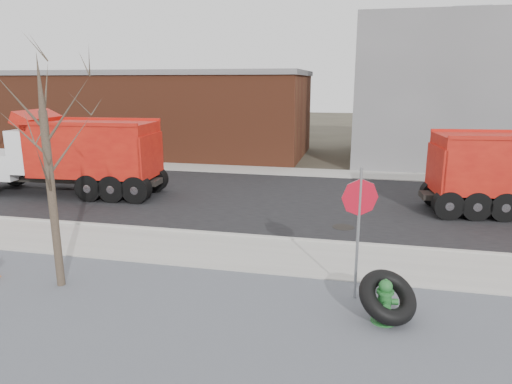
% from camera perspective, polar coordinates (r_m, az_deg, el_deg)
% --- Properties ---
extents(ground, '(120.00, 120.00, 0.00)m').
position_cam_1_polar(ground, '(12.46, -3.74, -8.01)').
color(ground, '#383328').
rests_on(ground, ground).
extents(gravel_verge, '(60.00, 5.00, 0.03)m').
position_cam_1_polar(gravel_verge, '(9.47, -9.88, -15.48)').
color(gravel_verge, gray).
rests_on(gravel_verge, ground).
extents(sidewalk, '(60.00, 2.50, 0.06)m').
position_cam_1_polar(sidewalk, '(12.67, -3.42, -7.48)').
color(sidewalk, '#9E9B93').
rests_on(sidewalk, ground).
extents(curb, '(60.00, 0.15, 0.11)m').
position_cam_1_polar(curb, '(13.84, -1.94, -5.50)').
color(curb, '#9E9B93').
rests_on(curb, ground).
extents(road, '(60.00, 9.40, 0.02)m').
position_cam_1_polar(road, '(18.29, 1.77, -0.87)').
color(road, black).
rests_on(road, ground).
extents(far_sidewalk, '(60.00, 2.00, 0.06)m').
position_cam_1_polar(far_sidewalk, '(23.78, 4.36, 2.54)').
color(far_sidewalk, '#9E9B93').
rests_on(far_sidewalk, ground).
extents(building_grey, '(12.00, 10.00, 8.00)m').
position_cam_1_polar(building_grey, '(29.66, 24.14, 11.34)').
color(building_grey, gray).
rests_on(building_grey, ground).
extents(building_brick, '(20.20, 8.20, 5.30)m').
position_cam_1_polar(building_brick, '(31.15, -12.92, 9.73)').
color(building_brick, brown).
rests_on(building_brick, ground).
extents(bare_tree, '(3.20, 3.20, 5.20)m').
position_cam_1_polar(bare_tree, '(10.78, -24.75, 5.50)').
color(bare_tree, '#382D23').
rests_on(bare_tree, ground).
extents(fire_hydrant, '(0.52, 0.50, 0.92)m').
position_cam_1_polar(fire_hydrant, '(9.39, 15.76, -13.26)').
color(fire_hydrant, '#2A6E30').
rests_on(fire_hydrant, ground).
extents(truck_tire, '(1.58, 1.57, 0.98)m').
position_cam_1_polar(truck_tire, '(9.45, 16.14, -12.48)').
color(truck_tire, black).
rests_on(truck_tire, ground).
extents(stop_sign, '(0.75, 0.31, 2.90)m').
position_cam_1_polar(stop_sign, '(9.67, 12.77, -2.44)').
color(stop_sign, gray).
rests_on(stop_sign, ground).
extents(dump_truck_red_b, '(8.15, 2.80, 3.42)m').
position_cam_1_polar(dump_truck_red_b, '(20.19, -22.04, 4.54)').
color(dump_truck_red_b, black).
rests_on(dump_truck_red_b, ground).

